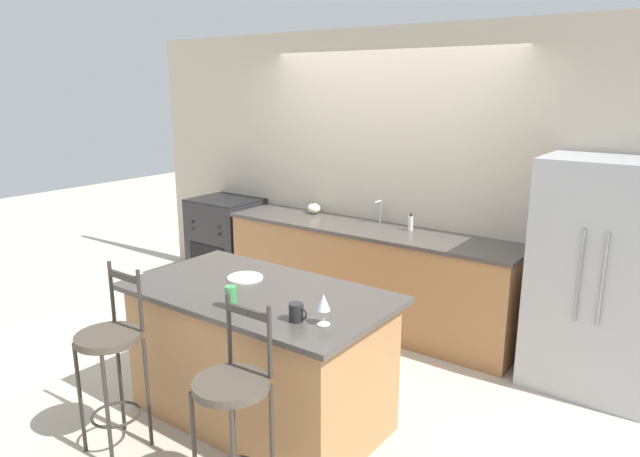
{
  "coord_description": "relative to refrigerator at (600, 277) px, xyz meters",
  "views": [
    {
      "loc": [
        2.63,
        -3.97,
        2.19
      ],
      "look_at": [
        0.11,
        -0.53,
        1.11
      ],
      "focal_mm": 32.0,
      "sensor_mm": 36.0,
      "label": 1
    }
  ],
  "objects": [
    {
      "name": "ground_plane",
      "position": [
        -1.96,
        -0.34,
        -0.85
      ],
      "size": [
        18.0,
        18.0,
        0.0
      ],
      "primitive_type": "plane",
      "color": "beige"
    },
    {
      "name": "wall_back",
      "position": [
        -1.96,
        0.35,
        0.5
      ],
      "size": [
        6.0,
        0.07,
        2.7
      ],
      "color": "beige",
      "rests_on": "ground_plane"
    },
    {
      "name": "back_counter",
      "position": [
        -1.96,
        0.04,
        -0.39
      ],
      "size": [
        2.87,
        0.67,
        0.93
      ],
      "color": "#A87547",
      "rests_on": "ground_plane"
    },
    {
      "name": "sink_faucet",
      "position": [
        -1.96,
        0.23,
        0.21
      ],
      "size": [
        0.02,
        0.13,
        0.22
      ],
      "color": "#ADAFB5",
      "rests_on": "back_counter"
    },
    {
      "name": "kitchen_island",
      "position": [
        -1.69,
        -1.77,
        -0.39
      ],
      "size": [
        1.75,
        0.98,
        0.91
      ],
      "color": "#A87547",
      "rests_on": "ground_plane"
    },
    {
      "name": "refrigerator",
      "position": [
        0.0,
        0.0,
        0.0
      ],
      "size": [
        0.89,
        0.69,
        1.71
      ],
      "color": "#ADAFB5",
      "rests_on": "ground_plane"
    },
    {
      "name": "oven_range",
      "position": [
        -3.8,
        0.03,
        -0.37
      ],
      "size": [
        0.73,
        0.63,
        0.98
      ],
      "color": "#28282B",
      "rests_on": "ground_plane"
    },
    {
      "name": "bar_stool_near",
      "position": [
        -2.18,
        -2.53,
        -0.23
      ],
      "size": [
        0.39,
        0.39,
        1.15
      ],
      "color": "#332D28",
      "rests_on": "ground_plane"
    },
    {
      "name": "bar_stool_far",
      "position": [
        -1.2,
        -2.5,
        -0.23
      ],
      "size": [
        0.39,
        0.39,
        1.15
      ],
      "color": "#332D28",
      "rests_on": "ground_plane"
    },
    {
      "name": "dinner_plate",
      "position": [
        -1.91,
        -1.65,
        0.07
      ],
      "size": [
        0.24,
        0.24,
        0.02
      ],
      "color": "white",
      "rests_on": "kitchen_island"
    },
    {
      "name": "wine_glass",
      "position": [
        -1.04,
        -1.95,
        0.18
      ],
      "size": [
        0.08,
        0.08,
        0.18
      ],
      "color": "white",
      "rests_on": "kitchen_island"
    },
    {
      "name": "coffee_mug",
      "position": [
        -1.18,
        -2.0,
        0.11
      ],
      "size": [
        0.12,
        0.08,
        0.1
      ],
      "color": "#232326",
      "rests_on": "kitchen_island"
    },
    {
      "name": "tumbler_cup",
      "position": [
        -1.61,
        -2.08,
        0.13
      ],
      "size": [
        0.07,
        0.07,
        0.14
      ],
      "color": "#3D934C",
      "rests_on": "kitchen_island"
    },
    {
      "name": "pumpkin_decoration",
      "position": [
        -2.71,
        0.19,
        0.13
      ],
      "size": [
        0.13,
        0.13,
        0.13
      ],
      "color": "beige",
      "rests_on": "back_counter"
    },
    {
      "name": "soap_bottle",
      "position": [
        -1.59,
        0.15,
        0.14
      ],
      "size": [
        0.04,
        0.04,
        0.16
      ],
      "color": "silver",
      "rests_on": "back_counter"
    }
  ]
}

